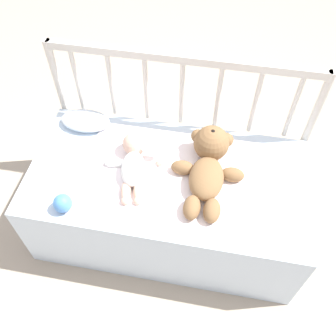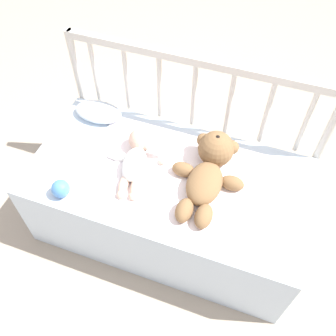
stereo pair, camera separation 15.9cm
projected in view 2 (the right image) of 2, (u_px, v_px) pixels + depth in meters
ground_plane at (168, 224)px, 1.98m from camera, size 12.00×12.00×0.00m
crib_mattress at (168, 202)px, 1.81m from camera, size 1.24×0.64×0.43m
crib_rail at (193, 101)px, 1.73m from camera, size 1.24×0.04×0.81m
blanket at (175, 180)px, 1.62m from camera, size 0.82×0.56×0.01m
teddy_bear at (209, 168)px, 1.59m from camera, size 0.32×0.45×0.16m
baby at (136, 157)px, 1.65m from camera, size 0.26×0.36×0.11m
small_pillow at (98, 112)px, 1.85m from camera, size 0.24×0.14×0.06m
toy_ball at (61, 189)px, 1.55m from camera, size 0.08×0.08×0.08m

